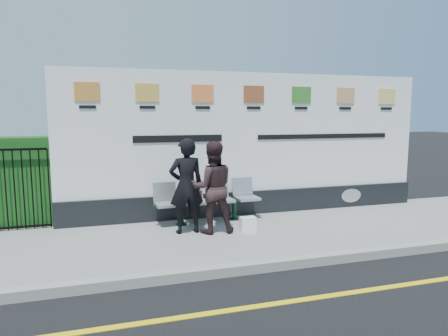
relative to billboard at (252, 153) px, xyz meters
name	(u,v)px	position (x,y,z in m)	size (l,w,h in m)	color
ground	(323,297)	(-0.50, -3.85, -1.42)	(80.00, 80.00, 0.00)	black
pavement	(252,235)	(-0.50, -1.35, -1.36)	(14.00, 3.00, 0.12)	gray
kerb	(287,263)	(-0.50, -2.85, -1.35)	(14.00, 0.18, 0.14)	gray
yellow_line	(323,297)	(-0.50, -3.85, -1.42)	(14.00, 0.10, 0.01)	yellow
billboard	(252,153)	(0.00, 0.00, 0.00)	(8.00, 0.30, 3.00)	black
bench	(209,211)	(-1.09, -0.48, -1.07)	(2.11, 0.55, 0.45)	#ACB3B5
woman_left	(186,186)	(-1.65, -1.06, -0.44)	(0.63, 0.41, 1.71)	black
woman_right	(212,187)	(-1.20, -1.17, -0.47)	(0.81, 0.63, 1.66)	#301F21
handbag_brown	(195,196)	(-1.37, -0.49, -0.75)	(0.25, 0.11, 0.19)	black
carrier_bag_white	(248,225)	(-0.58, -1.36, -1.16)	(0.28, 0.17, 0.28)	white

